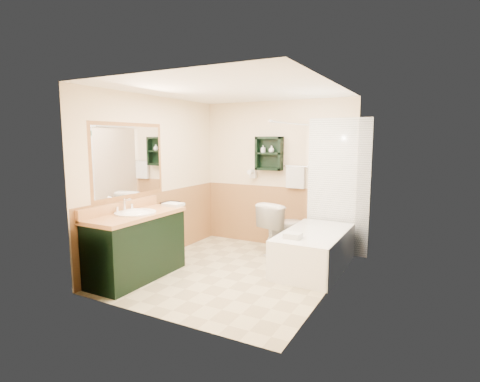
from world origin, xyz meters
name	(u,v)px	position (x,y,z in m)	size (l,w,h in m)	color
floor	(233,272)	(0.00, 0.00, 0.00)	(3.00, 3.00, 0.00)	beige
back_wall	(277,174)	(0.00, 1.52, 1.20)	(2.60, 0.04, 2.40)	#FFF0C7
left_wall	(154,179)	(-1.32, 0.00, 1.20)	(0.04, 3.00, 2.40)	#FFF0C7
right_wall	(333,191)	(1.32, 0.00, 1.20)	(0.04, 3.00, 2.40)	#FFF0C7
ceiling	(232,88)	(0.00, 0.00, 2.42)	(2.60, 3.00, 0.04)	white
wainscot_left	(158,226)	(-1.29, 0.00, 0.50)	(2.98, 2.98, 1.00)	#B47A49
wainscot_back	(276,216)	(0.00, 1.49, 0.50)	(2.58, 2.58, 1.00)	#B47A49
mirror_frame	(129,161)	(-1.27, -0.55, 1.50)	(1.30, 1.30, 1.00)	olive
mirror_glass	(129,161)	(-1.27, -0.55, 1.50)	(1.20, 1.20, 0.90)	white
tile_right	(344,195)	(1.28, 0.75, 1.05)	(1.50, 1.50, 2.10)	white
tile_back	(338,187)	(1.03, 1.48, 1.05)	(0.95, 0.95, 2.10)	white
tile_accent	(346,130)	(1.27, 0.75, 1.90)	(1.50, 1.50, 0.10)	#144935
wall_shelf	(269,153)	(-0.10, 1.41, 1.55)	(0.45, 0.15, 0.55)	black
hair_dryer	(253,174)	(-0.40, 1.43, 1.20)	(0.10, 0.24, 0.18)	white
towel_bar	(296,166)	(0.35, 1.45, 1.35)	(0.40, 0.06, 0.40)	silver
curtain_rod	(292,123)	(0.53, 0.75, 2.00)	(0.03, 0.03, 1.60)	silver
shower_curtain	(295,183)	(0.53, 0.92, 1.15)	(1.05, 1.05, 1.70)	beige
vanity	(137,246)	(-0.99, -0.75, 0.43)	(0.59, 1.34, 0.85)	black
bathtub	(314,250)	(0.93, 0.65, 0.26)	(0.79, 1.50, 0.53)	white
toilet	(283,228)	(0.27, 1.13, 0.40)	(0.46, 0.82, 0.81)	white
counter_towel	(173,205)	(-0.89, -0.11, 0.87)	(0.26, 0.20, 0.04)	silver
vanity_book	(165,195)	(-1.16, 0.04, 0.98)	(0.19, 0.02, 0.25)	black
tub_towel	(293,236)	(0.78, 0.18, 0.56)	(0.21, 0.18, 0.07)	silver
soap_bottle_a	(263,151)	(-0.20, 1.40, 1.59)	(0.05, 0.12, 0.05)	white
soap_bottle_b	(272,150)	(-0.05, 1.40, 1.61)	(0.09, 0.11, 0.09)	white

